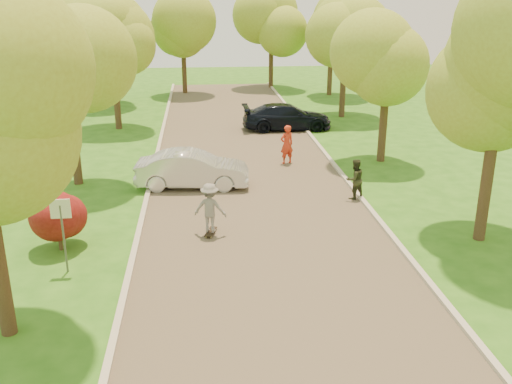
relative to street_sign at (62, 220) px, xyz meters
name	(u,v)px	position (x,y,z in m)	size (l,w,h in m)	color
ground	(294,341)	(5.80, -4.00, -1.56)	(100.00, 100.00, 0.00)	#296217
road	(258,212)	(5.80, 4.00, -1.56)	(8.00, 60.00, 0.01)	#4C4438
curb_left	(143,215)	(1.75, 4.00, -1.50)	(0.18, 60.00, 0.12)	#B2AD9E
curb_right	(368,207)	(9.85, 4.00, -1.50)	(0.18, 60.00, 0.12)	#B2AD9E
street_sign	(62,220)	(0.00, 0.00, 0.00)	(0.55, 0.06, 2.17)	#59595E
red_shrub	(57,216)	(-0.50, 1.50, -0.47)	(1.70, 1.70, 1.95)	#382619
tree_l_midb	(71,71)	(-1.01, 8.00, 3.02)	(4.30, 4.20, 6.62)	#382619
tree_l_far	(115,30)	(-0.59, 18.00, 3.90)	(4.92, 4.80, 7.79)	#382619
tree_r_mida	(511,62)	(12.82, 1.00, 3.97)	(5.13, 5.00, 7.95)	#382619
tree_r_midb	(393,54)	(12.40, 10.00, 3.32)	(4.51, 4.40, 7.01)	#382619
tree_r_far	(350,21)	(13.03, 20.00, 4.27)	(5.33, 5.20, 8.34)	#382619
tree_bg_a	(95,25)	(-2.98, 26.00, 3.75)	(5.12, 5.00, 7.72)	#382619
tree_bg_b	(335,20)	(14.02, 28.00, 3.97)	(5.12, 5.00, 7.95)	#382619
tree_bg_c	(185,26)	(3.01, 30.00, 3.46)	(4.92, 4.80, 7.33)	#382619
tree_bg_d	(274,20)	(10.02, 32.00, 3.75)	(5.12, 5.00, 7.72)	#382619
silver_sedan	(193,169)	(3.50, 7.09, -0.82)	(1.57, 4.50, 1.48)	silver
dark_sedan	(287,117)	(8.81, 16.83, -0.83)	(2.05, 5.04, 1.46)	black
longboard	(211,232)	(4.08, 2.22, -1.47)	(0.45, 0.87, 0.10)	black
skateboarder	(210,208)	(4.08, 2.22, -0.64)	(1.05, 0.61, 1.63)	slate
person_striped	(287,145)	(7.76, 10.00, -0.67)	(0.66, 0.43, 1.80)	red
person_olive	(355,179)	(9.60, 5.07, -0.79)	(0.76, 0.59, 1.56)	#2A2F1C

